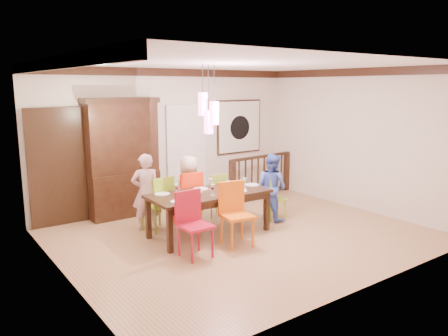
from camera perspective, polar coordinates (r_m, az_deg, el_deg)
floor at (r=7.67m, az=2.52°, el=-8.71°), size 6.00×6.00×0.00m
ceiling at (r=7.25m, az=2.72°, el=13.47°), size 6.00×6.00×0.00m
wall_back at (r=9.39m, az=-6.90°, el=3.90°), size 6.00×0.00×6.00m
wall_left at (r=5.97m, az=-20.62°, el=-0.58°), size 0.00×5.00×5.00m
wall_right at (r=9.46m, az=17.06°, el=3.56°), size 0.00×5.00×5.00m
crown_molding at (r=7.24m, az=2.71°, el=12.84°), size 6.00×5.00×0.16m
panel_door at (r=8.52m, az=-20.94°, el=-0.14°), size 1.04×0.07×2.24m
white_doorway at (r=9.59m, az=-4.91°, el=1.66°), size 0.97×0.05×2.22m
painting at (r=10.33m, az=2.00°, el=5.41°), size 1.25×0.06×1.25m
pendant_cluster at (r=7.29m, az=-2.03°, el=7.22°), size 0.27×0.21×1.14m
dining_table at (r=7.52m, az=-1.96°, el=-3.81°), size 2.11×1.01×0.75m
chair_far_left at (r=7.83m, az=-8.74°, el=-4.07°), size 0.52×0.52×0.99m
chair_far_mid at (r=8.11m, az=-4.87°, el=-3.38°), size 0.49×0.49×1.01m
chair_far_right at (r=8.58m, az=-1.33°, el=-3.10°), size 0.41×0.41×0.88m
chair_near_left at (r=6.56m, az=-3.75°, el=-6.86°), size 0.46×0.46×0.99m
chair_near_mid at (r=6.99m, az=1.72°, el=-5.57°), size 0.54×0.54×1.03m
chair_end_right at (r=8.49m, az=6.60°, el=-3.52°), size 0.46×0.46×0.83m
china_hutch at (r=8.73m, az=-13.10°, el=1.31°), size 1.47×0.46×2.33m
balustrade at (r=10.26m, az=4.87°, el=-0.87°), size 1.93×0.23×0.96m
person_far_left at (r=7.88m, az=-10.17°, el=-3.10°), size 0.59×0.48×1.38m
person_far_mid at (r=8.24m, az=-4.59°, el=-2.74°), size 0.66×0.47×1.28m
person_end_right at (r=8.40m, az=6.27°, el=-2.47°), size 0.58×0.69×1.29m
serving_bowl at (r=7.54m, az=0.58°, el=-2.79°), size 0.41×0.41×0.08m
small_bowl at (r=7.34m, az=-3.45°, el=-3.29°), size 0.20×0.20×0.05m
cup_left at (r=7.09m, az=-3.71°, el=-3.57°), size 0.15×0.15×0.11m
cup_right at (r=7.89m, az=0.70°, el=-2.09°), size 0.14×0.14×0.10m
plate_far_left at (r=7.41m, az=-8.05°, el=-3.38°), size 0.26×0.26×0.01m
plate_far_mid at (r=7.71m, az=-3.03°, el=-2.74°), size 0.26×0.26×0.01m
plate_far_right at (r=8.12m, az=1.55°, el=-2.05°), size 0.26×0.26×0.01m
plate_near_left at (r=6.91m, az=-5.92°, el=-4.38°), size 0.26×0.26×0.01m
plate_near_mid at (r=7.57m, az=2.07°, el=-2.99°), size 0.26×0.26×0.01m
plate_end_right at (r=8.03m, az=3.67°, el=-2.20°), size 0.26×0.26×0.01m
wine_glass_a at (r=7.32m, az=-6.23°, el=-2.82°), size 0.08×0.08×0.19m
wine_glass_b at (r=7.68m, az=-1.69°, el=-2.11°), size 0.08×0.08×0.19m
wine_glass_c at (r=7.25m, az=-1.52°, el=-2.88°), size 0.08×0.08×0.19m
wine_glass_d at (r=7.75m, az=2.72°, el=-2.00°), size 0.08×0.08×0.19m
napkin at (r=7.18m, az=0.04°, el=-3.73°), size 0.18×0.14×0.01m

